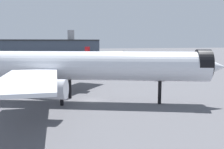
% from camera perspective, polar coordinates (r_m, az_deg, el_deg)
% --- Properties ---
extents(ground, '(900.00, 900.00, 0.00)m').
position_cam_1_polar(ground, '(53.72, -4.90, -6.04)').
color(ground, '#56565B').
extents(airliner_near_gate, '(57.88, 51.69, 17.27)m').
position_cam_1_polar(airliner_near_gate, '(51.60, -8.35, 1.92)').
color(airliner_near_gate, silver).
rests_on(airliner_near_gate, ground).
extents(airliner_far_taxiway, '(35.56, 32.47, 9.52)m').
position_cam_1_polar(airliner_far_taxiway, '(185.04, -1.78, 4.88)').
color(airliner_far_taxiway, white).
rests_on(airliner_far_taxiway, ground).
extents(terminal_building, '(189.91, 42.25, 24.97)m').
position_cam_1_polar(terminal_building, '(260.32, -24.10, 5.80)').
color(terminal_building, '#3D4756').
rests_on(terminal_building, ground).
extents(baggage_tug_wing, '(3.58, 3.06, 1.85)m').
position_cam_1_polar(baggage_tug_wing, '(82.07, 10.99, -0.76)').
color(baggage_tug_wing, black).
rests_on(baggage_tug_wing, ground).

